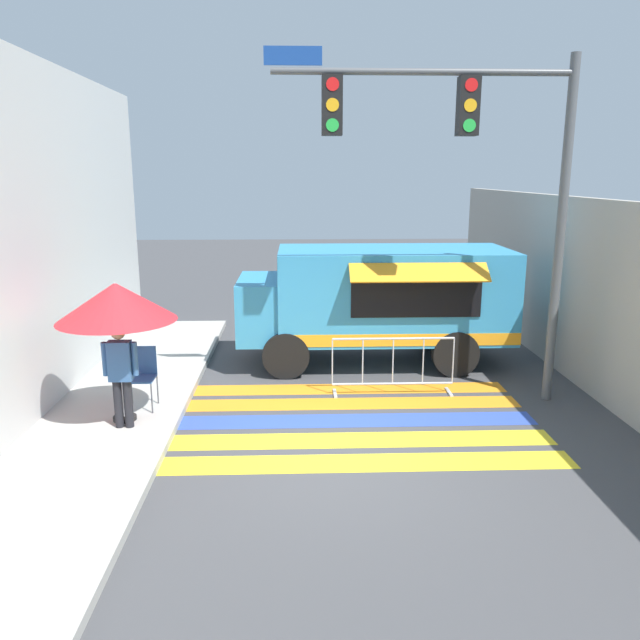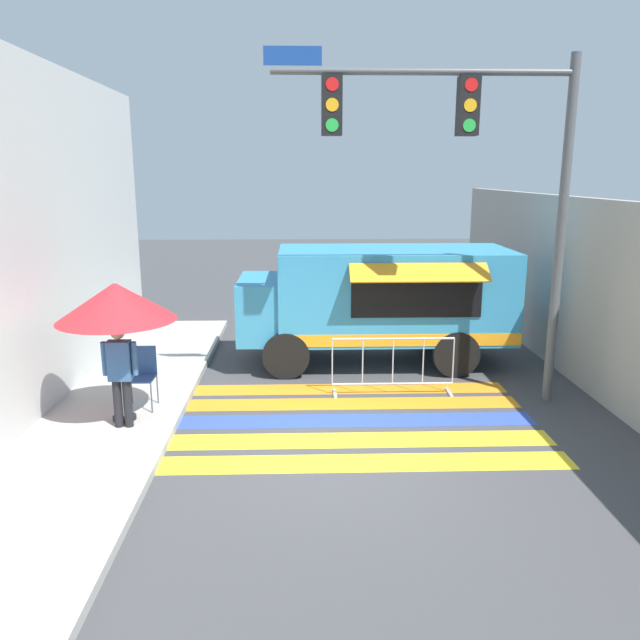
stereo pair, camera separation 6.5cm
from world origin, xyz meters
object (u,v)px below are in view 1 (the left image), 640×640
traffic_signal_pole (467,153)px  patio_umbrella (116,302)px  barricade_front (393,366)px  food_truck (372,297)px  folding_chair (142,371)px  vendor_person (121,371)px

traffic_signal_pole → patio_umbrella: 5.97m
traffic_signal_pole → barricade_front: traffic_signal_pole is taller
food_truck → traffic_signal_pole: size_ratio=0.95×
traffic_signal_pole → folding_chair: (-5.31, -0.40, -3.48)m
food_truck → traffic_signal_pole: 3.85m
vendor_person → patio_umbrella: bearing=105.2°
vendor_person → traffic_signal_pole: bearing=13.7°
patio_umbrella → vendor_person: 1.03m
patio_umbrella → folding_chair: patio_umbrella is taller
patio_umbrella → traffic_signal_pole: bearing=10.2°
patio_umbrella → barricade_front: size_ratio=0.99×
traffic_signal_pole → barricade_front: (-1.03, 0.40, -3.69)m
barricade_front → food_truck: bearing=94.6°
barricade_front → patio_umbrella: bearing=-162.6°
folding_chair → food_truck: bearing=14.2°
patio_umbrella → folding_chair: size_ratio=2.18×
barricade_front → folding_chair: bearing=-169.3°
patio_umbrella → barricade_front: patio_umbrella is taller
traffic_signal_pole → barricade_front: 3.85m
food_truck → patio_umbrella: (-4.27, -3.33, 0.60)m
folding_chair → traffic_signal_pole: bearing=-15.3°
folding_chair → vendor_person: (-0.08, -0.86, 0.29)m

